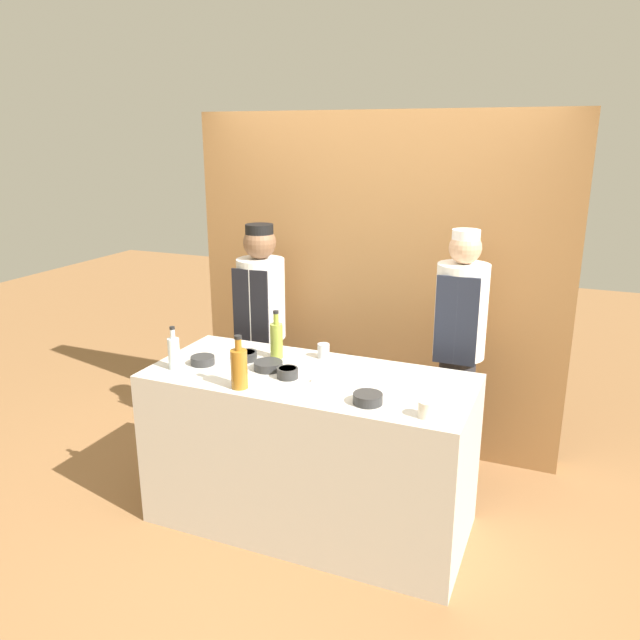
{
  "coord_description": "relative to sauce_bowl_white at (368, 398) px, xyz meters",
  "views": [
    {
      "loc": [
        1.32,
        -3.0,
        2.25
      ],
      "look_at": [
        0.0,
        0.16,
        1.22
      ],
      "focal_mm": 35.0,
      "sensor_mm": 36.0,
      "label": 1
    }
  ],
  "objects": [
    {
      "name": "bottle_amber",
      "position": [
        -0.7,
        -0.07,
        0.09
      ],
      "size": [
        0.09,
        0.09,
        0.29
      ],
      "color": "#9E661E",
      "rests_on": "counter"
    },
    {
      "name": "counter",
      "position": [
        -0.43,
        0.24,
        -0.5
      ],
      "size": [
        1.84,
        0.8,
        0.94
      ],
      "color": "beige",
      "rests_on": "ground_plane"
    },
    {
      "name": "sauce_bowl_brown",
      "position": [
        -0.68,
        0.23,
        -0.0
      ],
      "size": [
        0.17,
        0.17,
        0.05
      ],
      "color": "#2D2D2D",
      "rests_on": "counter"
    },
    {
      "name": "sauce_bowl_orange",
      "position": [
        -1.08,
        0.15,
        -0.0
      ],
      "size": [
        0.14,
        0.14,
        0.05
      ],
      "color": "#2D2D2D",
      "rests_on": "counter"
    },
    {
      "name": "ground_plane",
      "position": [
        -0.43,
        0.24,
        -0.97
      ],
      "size": [
        14.0,
        14.0,
        0.0
      ],
      "primitive_type": "plane",
      "color": "olive"
    },
    {
      "name": "chef_left",
      "position": [
        -1.12,
        0.99,
        -0.06
      ],
      "size": [
        0.33,
        0.33,
        1.66
      ],
      "color": "#28282D",
      "rests_on": "ground_plane"
    },
    {
      "name": "chef_right",
      "position": [
        0.27,
        0.99,
        -0.04
      ],
      "size": [
        0.32,
        0.32,
        1.7
      ],
      "color": "#28282D",
      "rests_on": "ground_plane"
    },
    {
      "name": "cabinet_wall",
      "position": [
        -0.43,
        1.45,
        0.23
      ],
      "size": [
        2.71,
        0.18,
        2.4
      ],
      "color": "olive",
      "rests_on": "ground_plane"
    },
    {
      "name": "sauce_bowl_green",
      "position": [
        -0.52,
        0.15,
        0.0
      ],
      "size": [
        0.12,
        0.12,
        0.06
      ],
      "color": "#2D2D2D",
      "rests_on": "counter"
    },
    {
      "name": "cup_steel",
      "position": [
        -0.46,
        0.53,
        0.01
      ],
      "size": [
        0.07,
        0.07,
        0.09
      ],
      "color": "#B7B7BC",
      "rests_on": "counter"
    },
    {
      "name": "cutting_board",
      "position": [
        -0.21,
        0.25,
        -0.02
      ],
      "size": [
        0.33,
        0.21,
        0.02
      ],
      "color": "white",
      "rests_on": "counter"
    },
    {
      "name": "bottle_clear",
      "position": [
        -1.18,
        0.03,
        0.07
      ],
      "size": [
        0.07,
        0.07,
        0.25
      ],
      "color": "silver",
      "rests_on": "counter"
    },
    {
      "name": "sauce_bowl_purple",
      "position": [
        -0.87,
        0.32,
        0.0
      ],
      "size": [
        0.13,
        0.13,
        0.05
      ],
      "color": "#2D2D2D",
      "rests_on": "counter"
    },
    {
      "name": "cup_cream",
      "position": [
        0.31,
        -0.04,
        0.01
      ],
      "size": [
        0.08,
        0.08,
        0.08
      ],
      "color": "silver",
      "rests_on": "counter"
    },
    {
      "name": "bottle_oil",
      "position": [
        -0.72,
        0.42,
        0.09
      ],
      "size": [
        0.08,
        0.08,
        0.3
      ],
      "color": "olive",
      "rests_on": "counter"
    },
    {
      "name": "sauce_bowl_white",
      "position": [
        0.0,
        0.0,
        0.0
      ],
      "size": [
        0.15,
        0.15,
        0.05
      ],
      "color": "#2D2D2D",
      "rests_on": "counter"
    }
  ]
}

